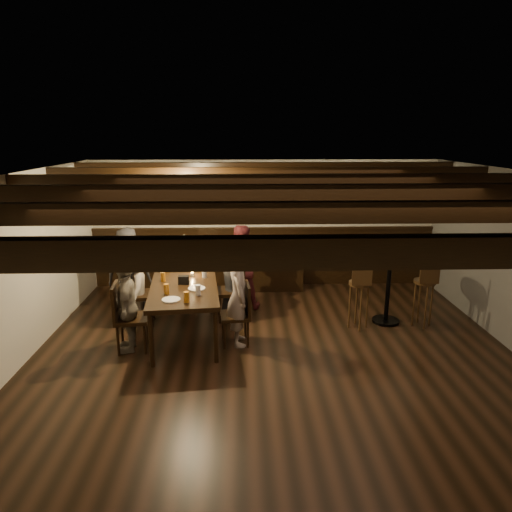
{
  "coord_description": "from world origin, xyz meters",
  "views": [
    {
      "loc": [
        -0.43,
        -5.05,
        2.88
      ],
      "look_at": [
        -0.23,
        1.3,
        1.16
      ],
      "focal_mm": 32.0,
      "sensor_mm": 36.0,
      "label": 1
    }
  ],
  "objects_px": {
    "chair_left_far": "(131,330)",
    "person_left_near": "(136,287)",
    "dining_table": "(184,287)",
    "person_left_far": "(127,307)",
    "chair_left_near": "(139,305)",
    "person_bench_centre": "(186,271)",
    "bar_stool_right": "(423,302)",
    "high_top_table": "(389,281)",
    "person_right_near": "(233,281)",
    "person_right_far": "(238,296)",
    "bar_stool_left": "(359,304)",
    "person_bench_right": "(240,267)",
    "chair_right_near": "(232,301)",
    "person_bench_left": "(129,271)",
    "chair_right_far": "(237,325)"
  },
  "relations": [
    {
      "from": "chair_left_far",
      "to": "person_left_near",
      "type": "height_order",
      "value": "person_left_near"
    },
    {
      "from": "dining_table",
      "to": "person_left_far",
      "type": "height_order",
      "value": "person_left_far"
    },
    {
      "from": "chair_left_near",
      "to": "person_bench_centre",
      "type": "bearing_deg",
      "value": 129.78
    },
    {
      "from": "person_bench_centre",
      "to": "bar_stool_right",
      "type": "height_order",
      "value": "person_bench_centre"
    },
    {
      "from": "high_top_table",
      "to": "person_right_near",
      "type": "bearing_deg",
      "value": 174.57
    },
    {
      "from": "person_bench_centre",
      "to": "person_left_far",
      "type": "distance_m",
      "value": 1.68
    },
    {
      "from": "person_bench_centre",
      "to": "bar_stool_right",
      "type": "distance_m",
      "value": 3.82
    },
    {
      "from": "person_left_near",
      "to": "person_right_far",
      "type": "distance_m",
      "value": 1.75
    },
    {
      "from": "bar_stool_left",
      "to": "dining_table",
      "type": "bearing_deg",
      "value": -171.95
    },
    {
      "from": "person_bench_centre",
      "to": "person_bench_right",
      "type": "height_order",
      "value": "person_bench_right"
    },
    {
      "from": "person_left_far",
      "to": "bar_stool_right",
      "type": "distance_m",
      "value": 4.36
    },
    {
      "from": "dining_table",
      "to": "chair_right_near",
      "type": "relative_size",
      "value": 2.25
    },
    {
      "from": "chair_left_far",
      "to": "person_bench_centre",
      "type": "height_order",
      "value": "person_bench_centre"
    },
    {
      "from": "bar_stool_left",
      "to": "person_left_near",
      "type": "bearing_deg",
      "value": -178.7
    },
    {
      "from": "person_bench_right",
      "to": "chair_left_near",
      "type": "bearing_deg",
      "value": 15.52
    },
    {
      "from": "chair_right_near",
      "to": "chair_left_near",
      "type": "bearing_deg",
      "value": 90.0
    },
    {
      "from": "chair_right_near",
      "to": "person_bench_centre",
      "type": "height_order",
      "value": "person_bench_centre"
    },
    {
      "from": "high_top_table",
      "to": "bar_stool_right",
      "type": "bearing_deg",
      "value": -17.31
    },
    {
      "from": "person_bench_left",
      "to": "bar_stool_right",
      "type": "distance_m",
      "value": 4.64
    },
    {
      "from": "person_right_near",
      "to": "chair_left_far",
      "type": "bearing_deg",
      "value": 121.48
    },
    {
      "from": "chair_right_near",
      "to": "person_bench_left",
      "type": "bearing_deg",
      "value": 74.48
    },
    {
      "from": "person_right_far",
      "to": "chair_right_near",
      "type": "bearing_deg",
      "value": 1.89
    },
    {
      "from": "person_bench_centre",
      "to": "bar_stool_left",
      "type": "xyz_separation_m",
      "value": [
        2.7,
        -0.96,
        -0.25
      ]
    },
    {
      "from": "person_left_far",
      "to": "person_right_near",
      "type": "height_order",
      "value": "person_left_far"
    },
    {
      "from": "chair_left_far",
      "to": "person_bench_right",
      "type": "relative_size",
      "value": 0.66
    },
    {
      "from": "person_right_near",
      "to": "chair_right_near",
      "type": "bearing_deg",
      "value": 90.0
    },
    {
      "from": "chair_left_near",
      "to": "person_left_near",
      "type": "distance_m",
      "value": 0.3
    },
    {
      "from": "chair_left_near",
      "to": "chair_left_far",
      "type": "height_order",
      "value": "chair_left_near"
    },
    {
      "from": "person_left_near",
      "to": "bar_stool_left",
      "type": "bearing_deg",
      "value": 79.47
    },
    {
      "from": "chair_left_near",
      "to": "person_left_near",
      "type": "relative_size",
      "value": 0.82
    },
    {
      "from": "person_bench_centre",
      "to": "person_right_far",
      "type": "bearing_deg",
      "value": 116.57
    },
    {
      "from": "chair_right_far",
      "to": "person_left_far",
      "type": "xyz_separation_m",
      "value": [
        -1.46,
        -0.15,
        0.36
      ]
    },
    {
      "from": "dining_table",
      "to": "chair_left_far",
      "type": "bearing_deg",
      "value": -147.99
    },
    {
      "from": "chair_left_near",
      "to": "person_bench_right",
      "type": "xyz_separation_m",
      "value": [
        1.57,
        0.61,
        0.41
      ]
    },
    {
      "from": "chair_left_near",
      "to": "person_left_far",
      "type": "distance_m",
      "value": 0.96
    },
    {
      "from": "person_left_near",
      "to": "person_left_far",
      "type": "distance_m",
      "value": 0.9
    },
    {
      "from": "chair_right_near",
      "to": "bar_stool_right",
      "type": "bearing_deg",
      "value": -103.16
    },
    {
      "from": "bar_stool_right",
      "to": "person_bench_centre",
      "type": "bearing_deg",
      "value": 167.56
    },
    {
      "from": "person_bench_left",
      "to": "person_right_far",
      "type": "relative_size",
      "value": 1.01
    },
    {
      "from": "chair_right_far",
      "to": "person_right_far",
      "type": "height_order",
      "value": "person_right_far"
    },
    {
      "from": "chair_left_far",
      "to": "person_right_near",
      "type": "distance_m",
      "value": 1.75
    },
    {
      "from": "person_bench_right",
      "to": "bar_stool_left",
      "type": "height_order",
      "value": "person_bench_right"
    },
    {
      "from": "chair_left_near",
      "to": "bar_stool_right",
      "type": "bearing_deg",
      "value": 81.15
    },
    {
      "from": "chair_right_near",
      "to": "bar_stool_right",
      "type": "relative_size",
      "value": 0.93
    },
    {
      "from": "person_left_far",
      "to": "bar_stool_left",
      "type": "bearing_deg",
      "value": 94.77
    },
    {
      "from": "person_bench_left",
      "to": "bar_stool_left",
      "type": "xyz_separation_m",
      "value": [
        3.58,
        -0.72,
        -0.33
      ]
    },
    {
      "from": "dining_table",
      "to": "chair_right_far",
      "type": "bearing_deg",
      "value": -32.06
    },
    {
      "from": "person_left_far",
      "to": "person_right_far",
      "type": "bearing_deg",
      "value": 90.0
    },
    {
      "from": "person_left_near",
      "to": "person_left_far",
      "type": "height_order",
      "value": "person_left_far"
    },
    {
      "from": "person_left_near",
      "to": "person_left_far",
      "type": "xyz_separation_m",
      "value": [
        0.09,
        -0.9,
        0.03
      ]
    }
  ]
}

